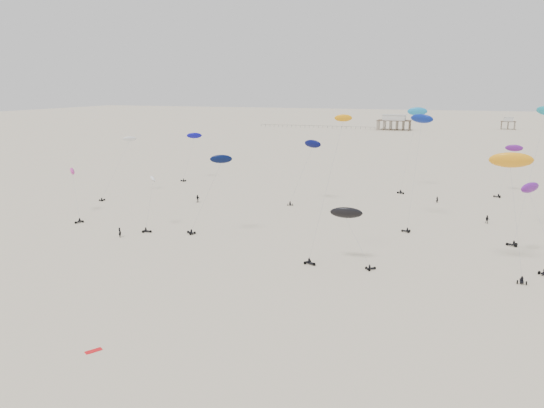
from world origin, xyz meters
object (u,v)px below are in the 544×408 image
at_px(pavilion_small, 508,124).
at_px(rig_0, 537,208).
at_px(spectator_0, 120,237).
at_px(pavilion_main, 394,123).
at_px(rig_4, 415,124).
at_px(rig_8, 213,178).

height_order(pavilion_small, rig_0, rig_0).
bearing_deg(spectator_0, pavilion_small, -85.97).
relative_size(pavilion_main, rig_4, 0.91).
distance_m(rig_0, rig_4, 62.74).
relative_size(pavilion_main, rig_8, 1.31).
height_order(rig_8, spectator_0, rig_8).
relative_size(rig_8, spectator_0, 7.08).
xyz_separation_m(rig_4, rig_8, (-31.70, -60.13, -7.00)).
bearing_deg(spectator_0, rig_0, -151.20).
xyz_separation_m(pavilion_main, rig_8, (-1.80, -262.36, 7.02)).
height_order(pavilion_main, rig_0, rig_0).
bearing_deg(rig_4, rig_8, 11.64).
height_order(rig_4, spectator_0, rig_4).
bearing_deg(rig_8, rig_0, -63.77).
bearing_deg(pavilion_main, rig_0, -78.13).
distance_m(pavilion_small, rig_0, 289.71).
bearing_deg(spectator_0, rig_8, -134.75).
bearing_deg(rig_0, rig_8, 9.93).
xyz_separation_m(rig_8, spectator_0, (-16.39, -7.58, -11.25)).
bearing_deg(rig_0, pavilion_small, -86.31).
relative_size(pavilion_main, rig_0, 1.39).
bearing_deg(rig_0, spectator_0, 15.14).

